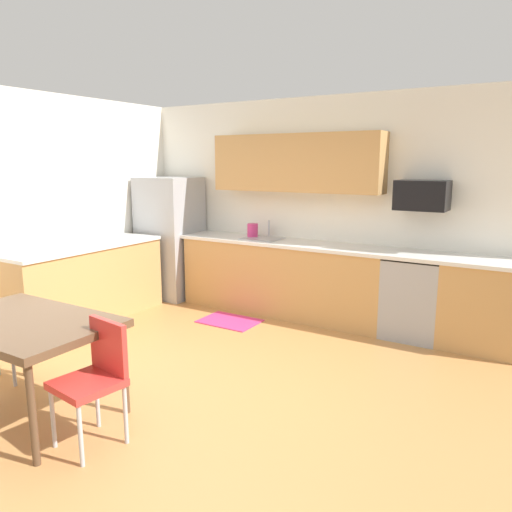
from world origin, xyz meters
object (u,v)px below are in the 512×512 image
refrigerator (170,237)px  chair_near_table (96,373)px  oven_range (414,297)px  kettle (253,231)px  dining_table (23,327)px  microwave (422,195)px

refrigerator → chair_near_table: size_ratio=2.00×
oven_range → kettle: 2.19m
oven_range → dining_table: size_ratio=0.65×
microwave → kettle: 2.19m
refrigerator → kettle: refrigerator is taller
microwave → dining_table: (-2.10, -3.36, -0.87)m
refrigerator → oven_range: 3.45m
refrigerator → chair_near_table: (2.09, -3.17, -0.35)m
refrigerator → dining_table: refrigerator is taller
microwave → kettle: microwave is taller
microwave → chair_near_table: size_ratio=0.64×
oven_range → chair_near_table: size_ratio=1.07×
oven_range → chair_near_table: oven_range is taller
refrigerator → microwave: size_ratio=3.15×
chair_near_table → kettle: (-0.79, 3.30, 0.52)m
dining_table → kettle: (-0.02, 3.31, 0.33)m
kettle → dining_table: bearing=-89.6°
kettle → refrigerator: bearing=-174.3°
chair_near_table → dining_table: bearing=-179.0°
microwave → kettle: (-2.12, -0.05, -0.54)m
oven_range → dining_table: (-2.10, -3.26, 0.24)m
dining_table → kettle: size_ratio=7.00×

